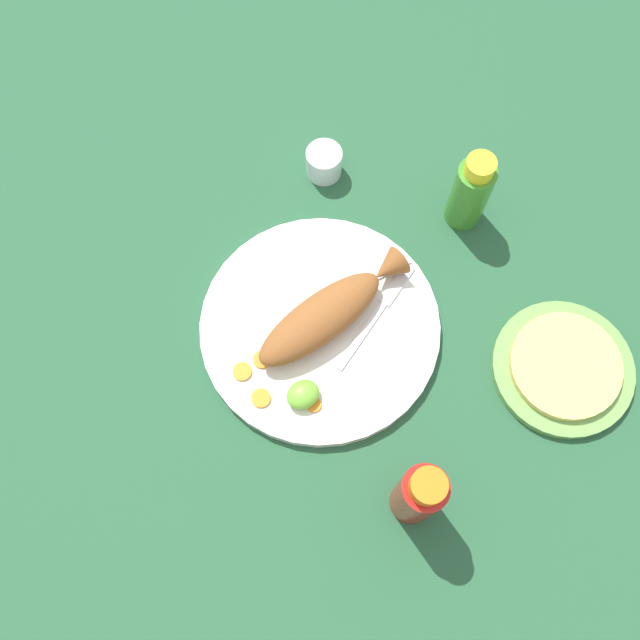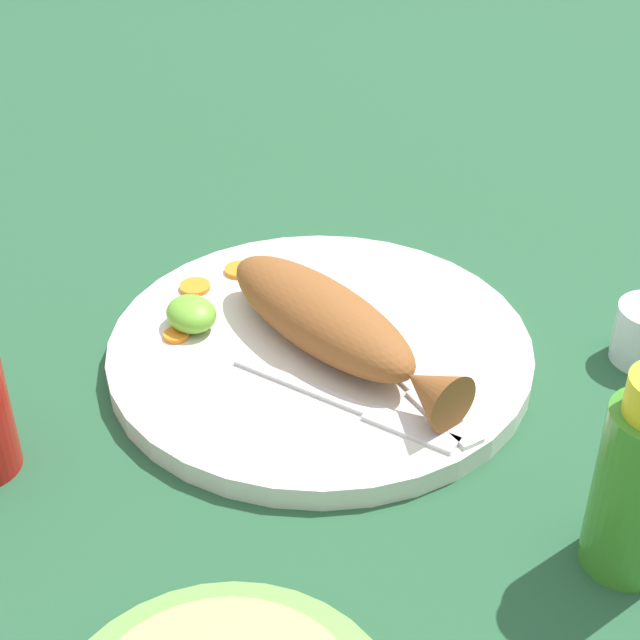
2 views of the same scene
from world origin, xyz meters
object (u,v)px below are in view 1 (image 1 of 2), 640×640
(main_plate, at_px, (320,327))
(salt_cup, at_px, (324,164))
(hot_sauce_bottle_green, at_px, (471,192))
(tortilla_plate, at_px, (563,368))
(fork_far, at_px, (380,309))
(fried_fish, at_px, (328,313))
(hot_sauce_bottle_red, at_px, (419,495))
(fork_near, at_px, (361,282))

(main_plate, distance_m, salt_cup, 0.26)
(hot_sauce_bottle_green, relative_size, tortilla_plate, 0.73)
(fork_far, distance_m, salt_cup, 0.25)
(main_plate, height_order, fried_fish, fried_fish)
(hot_sauce_bottle_red, xyz_separation_m, tortilla_plate, (-0.28, -0.03, -0.07))
(fork_near, bearing_deg, main_plate, -160.92)
(main_plate, xyz_separation_m, tortilla_plate, (-0.25, 0.23, -0.00))
(fork_far, height_order, hot_sauce_bottle_red, hot_sauce_bottle_red)
(fork_far, xyz_separation_m, hot_sauce_bottle_green, (-0.19, -0.06, 0.05))
(hot_sauce_bottle_red, bearing_deg, hot_sauce_bottle_green, -135.60)
(fork_near, xyz_separation_m, hot_sauce_bottle_red, (0.11, 0.29, 0.06))
(fried_fish, height_order, salt_cup, fried_fish)
(fork_far, bearing_deg, fried_fish, 135.54)
(fried_fish, bearing_deg, hot_sauce_bottle_green, -177.57)
(main_plate, height_order, tortilla_plate, main_plate)
(main_plate, height_order, fork_far, fork_far)
(fork_far, bearing_deg, hot_sauce_bottle_red, -138.93)
(main_plate, height_order, fork_near, fork_near)
(tortilla_plate, bearing_deg, main_plate, -42.84)
(fork_near, xyz_separation_m, salt_cup, (-0.06, -0.19, 0.00))
(fork_near, distance_m, fork_far, 0.05)
(main_plate, bearing_deg, fried_fish, -174.43)
(hot_sauce_bottle_green, distance_m, salt_cup, 0.23)
(fried_fish, xyz_separation_m, salt_cup, (-0.13, -0.21, -0.02))
(salt_cup, bearing_deg, hot_sauce_bottle_red, 69.86)
(hot_sauce_bottle_green, xyz_separation_m, salt_cup, (0.13, -0.18, -0.05))
(fork_near, bearing_deg, fried_fish, -159.05)
(hot_sauce_bottle_green, bearing_deg, fork_near, 4.64)
(fork_far, xyz_separation_m, tortilla_plate, (-0.16, 0.20, -0.01))
(fork_far, bearing_deg, tortilla_plate, -74.53)
(main_plate, distance_m, fried_fish, 0.04)
(hot_sauce_bottle_red, distance_m, tortilla_plate, 0.29)
(fried_fish, distance_m, hot_sauce_bottle_green, 0.27)
(main_plate, bearing_deg, fork_near, -164.72)
(fork_near, xyz_separation_m, fork_far, (-0.00, 0.05, 0.00))
(fried_fish, xyz_separation_m, fork_far, (-0.07, 0.03, -0.02))
(hot_sauce_bottle_red, xyz_separation_m, salt_cup, (-0.18, -0.48, -0.06))
(hot_sauce_bottle_red, distance_m, salt_cup, 0.51)
(fork_near, relative_size, hot_sauce_bottle_green, 1.31)
(salt_cup, distance_m, tortilla_plate, 0.46)
(tortilla_plate, bearing_deg, hot_sauce_bottle_red, 6.83)
(fork_far, xyz_separation_m, hot_sauce_bottle_red, (0.11, 0.24, 0.06))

